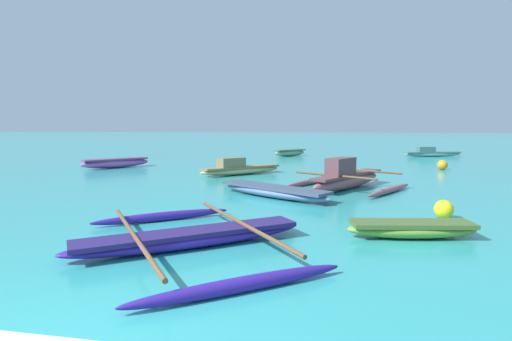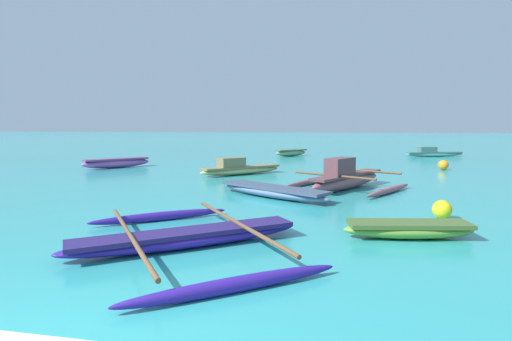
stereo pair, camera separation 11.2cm
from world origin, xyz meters
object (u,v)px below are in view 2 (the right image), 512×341
(moored_boat_4, at_px, (346,179))
(mooring_buoy_0, at_px, (442,210))
(moored_boat_1, at_px, (409,229))
(moored_boat_6, at_px, (291,152))
(moored_boat_5, at_px, (433,153))
(moored_boat_3, at_px, (239,168))
(moored_boat_2, at_px, (117,163))
(moored_boat_0, at_px, (188,238))
(moored_boat_7, at_px, (272,191))
(mooring_buoy_1, at_px, (443,165))

(moored_boat_4, relative_size, mooring_buoy_0, 9.91)
(moored_boat_1, distance_m, moored_boat_6, 19.94)
(moored_boat_5, bearing_deg, mooring_buoy_0, -122.51)
(moored_boat_6, bearing_deg, moored_boat_3, -143.37)
(moored_boat_6, relative_size, mooring_buoy_0, 5.63)
(moored_boat_2, relative_size, moored_boat_6, 1.25)
(moored_boat_0, relative_size, moored_boat_3, 1.62)
(moored_boat_7, bearing_deg, mooring_buoy_1, 83.87)
(moored_boat_5, bearing_deg, moored_boat_3, -151.15)
(moored_boat_4, bearing_deg, moored_boat_2, 97.52)
(moored_boat_0, xyz_separation_m, moored_boat_1, (3.83, 1.30, 0.01))
(moored_boat_0, bearing_deg, moored_boat_2, 88.11)
(moored_boat_7, bearing_deg, moored_boat_6, 126.22)
(moored_boat_7, bearing_deg, moored_boat_1, -17.69)
(moored_boat_7, xyz_separation_m, mooring_buoy_0, (4.14, -1.97, 0.03))
(mooring_buoy_1, bearing_deg, moored_boat_4, -125.07)
(moored_boat_2, height_order, mooring_buoy_1, moored_boat_2)
(moored_boat_0, xyz_separation_m, moored_boat_5, (9.03, 22.16, 0.07))
(moored_boat_0, bearing_deg, moored_boat_4, 31.04)
(moored_boat_3, distance_m, mooring_buoy_1, 9.68)
(moored_boat_3, distance_m, moored_boat_7, 5.51)
(moored_boat_5, bearing_deg, moored_boat_7, -136.05)
(mooring_buoy_1, bearing_deg, moored_boat_0, -118.91)
(moored_boat_1, height_order, moored_boat_6, moored_boat_6)
(moored_boat_4, distance_m, moored_boat_7, 2.95)
(moored_boat_6, distance_m, mooring_buoy_0, 18.49)
(moored_boat_4, height_order, moored_boat_7, moored_boat_4)
(moored_boat_6, distance_m, moored_boat_7, 15.81)
(moored_boat_3, xyz_separation_m, mooring_buoy_0, (6.31, -7.03, -0.05))
(moored_boat_1, distance_m, mooring_buoy_1, 12.89)
(moored_boat_1, relative_size, mooring_buoy_1, 5.37)
(mooring_buoy_0, xyz_separation_m, mooring_buoy_1, (2.70, 10.60, 0.02))
(moored_boat_0, distance_m, moored_boat_1, 4.04)
(moored_boat_5, distance_m, moored_boat_7, 19.06)
(moored_boat_1, height_order, moored_boat_4, moored_boat_4)
(moored_boat_3, bearing_deg, moored_boat_0, -125.82)
(moored_boat_2, bearing_deg, moored_boat_5, -17.94)
(moored_boat_5, relative_size, moored_boat_7, 1.11)
(mooring_buoy_1, bearing_deg, moored_boat_1, -106.72)
(moored_boat_0, distance_m, moored_boat_5, 23.93)
(moored_boat_3, height_order, moored_boat_7, moored_boat_3)
(moored_boat_6, xyz_separation_m, mooring_buoy_1, (7.93, -7.14, -0.02))
(mooring_buoy_0, height_order, mooring_buoy_1, mooring_buoy_1)
(mooring_buoy_0, bearing_deg, moored_boat_1, -120.04)
(mooring_buoy_0, distance_m, mooring_buoy_1, 10.94)
(moored_boat_2, relative_size, moored_boat_7, 0.80)
(mooring_buoy_0, bearing_deg, moored_boat_2, 146.41)
(moored_boat_3, relative_size, moored_boat_7, 0.88)
(moored_boat_1, height_order, moored_boat_7, moored_boat_7)
(moored_boat_4, bearing_deg, mooring_buoy_0, -123.17)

